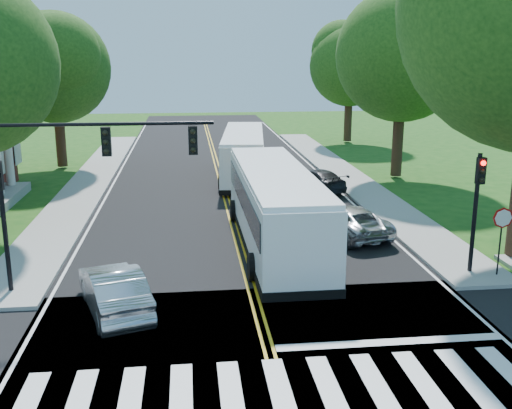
{
  "coord_description": "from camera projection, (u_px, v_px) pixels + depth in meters",
  "views": [
    {
      "loc": [
        -2.07,
        -13.38,
        7.99
      ],
      "look_at": [
        0.44,
        8.51,
        2.4
      ],
      "focal_mm": 42.0,
      "sensor_mm": 36.0,
      "label": 1
    }
  ],
  "objects": [
    {
      "name": "ground",
      "position": [
        277.0,
        379.0,
        15.08
      ],
      "size": [
        140.0,
        140.0,
        0.0
      ],
      "primitive_type": "plane",
      "color": "#164912",
      "rests_on": "ground"
    },
    {
      "name": "road",
      "position": [
        228.0,
        205.0,
        32.41
      ],
      "size": [
        14.0,
        96.0,
        0.01
      ],
      "primitive_type": "cube",
      "color": "black",
      "rests_on": "ground"
    },
    {
      "name": "cross_road",
      "position": [
        277.0,
        379.0,
        15.08
      ],
      "size": [
        60.0,
        12.0,
        0.01
      ],
      "primitive_type": "cube",
      "color": "black",
      "rests_on": "ground"
    },
    {
      "name": "center_line",
      "position": [
        223.0,
        188.0,
        36.26
      ],
      "size": [
        0.36,
        70.0,
        0.01
      ],
      "primitive_type": "cube",
      "color": "gold",
      "rests_on": "road"
    },
    {
      "name": "edge_line_w",
      "position": [
        109.0,
        191.0,
        35.51
      ],
      "size": [
        0.12,
        70.0,
        0.01
      ],
      "primitive_type": "cube",
      "color": "silver",
      "rests_on": "road"
    },
    {
      "name": "edge_line_e",
      "position": [
        333.0,
        186.0,
        37.01
      ],
      "size": [
        0.12,
        70.0,
        0.01
      ],
      "primitive_type": "cube",
      "color": "silver",
      "rests_on": "road"
    },
    {
      "name": "crosswalk",
      "position": [
        280.0,
        390.0,
        14.6
      ],
      "size": [
        12.6,
        3.0,
        0.01
      ],
      "primitive_type": "cube",
      "color": "silver",
      "rests_on": "road"
    },
    {
      "name": "stop_bar",
      "position": [
        390.0,
        342.0,
        17.01
      ],
      "size": [
        6.6,
        0.4,
        0.01
      ],
      "primitive_type": "cube",
      "color": "silver",
      "rests_on": "road"
    },
    {
      "name": "sidewalk_nw",
      "position": [
        91.0,
        181.0,
        38.22
      ],
      "size": [
        2.6,
        40.0,
        0.15
      ],
      "primitive_type": "cube",
      "color": "gray",
      "rests_on": "ground"
    },
    {
      "name": "sidewalk_ne",
      "position": [
        344.0,
        175.0,
        40.05
      ],
      "size": [
        2.6,
        40.0,
        0.15
      ],
      "primitive_type": "cube",
      "color": "gray",
      "rests_on": "ground"
    },
    {
      "name": "tree_west_far",
      "position": [
        55.0,
        68.0,
        41.03
      ],
      "size": [
        7.6,
        7.6,
        10.67
      ],
      "color": "black",
      "rests_on": "ground"
    },
    {
      "name": "tree_east_mid",
      "position": [
        403.0,
        55.0,
        37.53
      ],
      "size": [
        8.4,
        8.4,
        11.93
      ],
      "color": "black",
      "rests_on": "ground"
    },
    {
      "name": "tree_east_far",
      "position": [
        350.0,
        66.0,
        53.29
      ],
      "size": [
        7.2,
        7.2,
        10.34
      ],
      "color": "black",
      "rests_on": "ground"
    },
    {
      "name": "signal_nw",
      "position": [
        72.0,
        167.0,
        19.55
      ],
      "size": [
        7.15,
        0.46,
        5.66
      ],
      "color": "black",
      "rests_on": "ground"
    },
    {
      "name": "signal_ne",
      "position": [
        477.0,
        197.0,
        21.46
      ],
      "size": [
        0.3,
        0.46,
        4.4
      ],
      "color": "black",
      "rests_on": "ground"
    },
    {
      "name": "stop_sign",
      "position": [
        502.0,
        225.0,
        21.33
      ],
      "size": [
        0.76,
        0.08,
        2.53
      ],
      "color": "black",
      "rests_on": "ground"
    },
    {
      "name": "bus_lead",
      "position": [
        275.0,
        206.0,
        25.1
      ],
      "size": [
        3.17,
        12.74,
        3.29
      ],
      "rotation": [
        0.0,
        0.0,
        3.15
      ],
      "color": "white",
      "rests_on": "road"
    },
    {
      "name": "bus_follow",
      "position": [
        243.0,
        154.0,
        39.04
      ],
      "size": [
        3.87,
        11.94,
        3.03
      ],
      "rotation": [
        0.0,
        0.0,
        3.03
      ],
      "color": "white",
      "rests_on": "road"
    },
    {
      "name": "hatchback",
      "position": [
        114.0,
        290.0,
        18.81
      ],
      "size": [
        2.88,
        4.81,
        1.5
      ],
      "primitive_type": "imported",
      "rotation": [
        0.0,
        0.0,
        3.45
      ],
      "color": "#B4B6BB",
      "rests_on": "road"
    },
    {
      "name": "suv",
      "position": [
        348.0,
        221.0,
        26.82
      ],
      "size": [
        3.44,
        5.31,
        1.36
      ],
      "primitive_type": "imported",
      "rotation": [
        0.0,
        0.0,
        3.4
      ],
      "color": "#A9ACB0",
      "rests_on": "road"
    },
    {
      "name": "dark_sedan",
      "position": [
        316.0,
        180.0,
        35.48
      ],
      "size": [
        3.3,
        4.85,
        1.31
      ],
      "primitive_type": "imported",
      "rotation": [
        0.0,
        0.0,
        3.5
      ],
      "color": "black",
      "rests_on": "road"
    }
  ]
}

